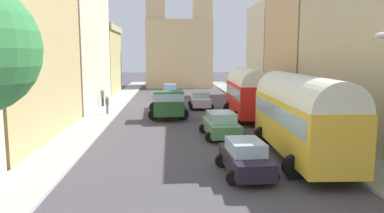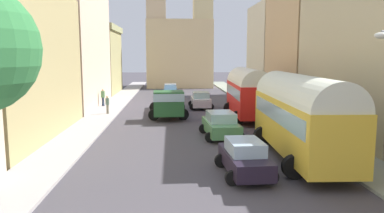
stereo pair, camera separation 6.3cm
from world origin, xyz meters
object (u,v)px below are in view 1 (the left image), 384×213
parked_bus_0 (300,113)px  cargo_truck_0 (168,103)px  parked_bus_1 (248,91)px  car_1 (170,90)px  car_4 (200,100)px  car_3 (221,125)px  pedestrian_1 (103,97)px  car_0 (167,100)px  pedestrian_0 (107,104)px  car_2 (245,158)px

parked_bus_0 → cargo_truck_0: 14.17m
parked_bus_1 → car_1: size_ratio=2.05×
parked_bus_1 → car_4: (-3.28, 5.98, -1.44)m
parked_bus_0 → car_3: size_ratio=2.31×
car_3 → pedestrian_1: bearing=125.0°
cargo_truck_0 → car_1: 15.44m
parked_bus_0 → car_0: 18.99m
parked_bus_1 → cargo_truck_0: 6.52m
car_4 → pedestrian_1: 9.56m
car_3 → pedestrian_0: bearing=133.3°
cargo_truck_0 → car_2: size_ratio=1.88×
car_2 → car_3: size_ratio=0.94×
car_2 → car_3: car_3 is taller
parked_bus_1 → car_2: (-3.06, -14.06, -1.47)m
cargo_truck_0 → pedestrian_0: bearing=164.8°
car_0 → car_3: bearing=-74.8°
car_2 → pedestrian_1: bearing=114.6°
car_1 → car_4: car_4 is taller
parked_bus_0 → cargo_truck_0: parked_bus_0 is taller
car_2 → parked_bus_1: bearing=77.7°
car_1 → pedestrian_1: size_ratio=2.22×
car_0 → car_1: (0.34, 10.25, -0.00)m
car_0 → car_3: 13.22m
car_1 → pedestrian_0: bearing=-110.8°
parked_bus_0 → car_0: parked_bus_0 is taller
pedestrian_1 → car_1: bearing=54.3°
car_0 → car_2: 20.39m
car_0 → car_4: bearing=-0.9°
parked_bus_1 → car_1: bearing=110.8°
parked_bus_1 → car_3: parked_bus_1 is taller
parked_bus_1 → pedestrian_0: parked_bus_1 is taller
car_4 → car_0: bearing=179.1°
parked_bus_1 → car_3: 7.53m
parked_bus_0 → pedestrian_1: (-12.89, 18.81, -1.26)m
cargo_truck_0 → car_1: bearing=89.3°
car_2 → car_1: bearing=95.9°
cargo_truck_0 → pedestrian_1: 8.96m
car_0 → car_3: size_ratio=0.88×
car_3 → pedestrian_1: 16.91m
car_3 → car_4: (-0.21, 12.70, -0.01)m
car_4 → pedestrian_1: (-9.49, 1.15, 0.24)m
parked_bus_0 → car_2: parked_bus_0 is taller
pedestrian_1 → car_2: bearing=-65.4°
parked_bus_0 → car_2: size_ratio=2.46×
car_0 → parked_bus_0: bearing=-69.4°
car_1 → car_2: size_ratio=1.01×
parked_bus_1 → pedestrian_0: size_ratio=4.88×
car_0 → pedestrian_0: 6.27m
pedestrian_1 → pedestrian_0: bearing=-75.7°
car_3 → pedestrian_0: (-8.46, 8.97, 0.18)m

